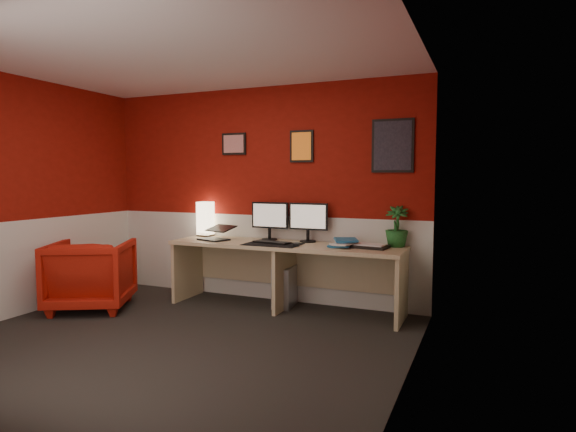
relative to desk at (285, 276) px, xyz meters
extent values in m
cube|color=black|center=(-0.47, -1.41, -0.36)|extent=(4.00, 3.50, 0.01)
cube|color=white|center=(-0.47, -1.41, 2.13)|extent=(4.00, 3.50, 0.01)
cube|color=maroon|center=(-0.47, 0.34, 0.89)|extent=(4.00, 0.01, 2.50)
cube|color=maroon|center=(-2.47, -1.41, 0.89)|extent=(0.01, 3.50, 2.50)
cube|color=maroon|center=(1.53, -1.41, 0.89)|extent=(0.01, 3.50, 2.50)
cube|color=silver|center=(-0.47, 0.34, 0.14)|extent=(4.00, 0.01, 1.00)
cube|color=silver|center=(-2.47, -1.41, 0.14)|extent=(0.01, 3.50, 1.00)
cube|color=silver|center=(1.52, -1.41, 0.14)|extent=(0.01, 3.50, 1.00)
cube|color=tan|center=(0.00, 0.00, 0.00)|extent=(2.60, 0.65, 0.73)
cube|color=#FFE5B2|center=(-1.15, 0.23, 0.56)|extent=(0.16, 0.16, 0.40)
cube|color=black|center=(-0.86, -0.07, 0.47)|extent=(0.39, 0.32, 0.22)
cube|color=black|center=(-0.28, 0.20, 0.66)|extent=(0.45, 0.06, 0.58)
cube|color=black|center=(0.19, 0.21, 0.66)|extent=(0.45, 0.06, 0.58)
cube|color=black|center=(-0.09, -0.12, 0.37)|extent=(0.60, 0.38, 0.01)
cube|color=black|center=(-0.12, -0.06, 0.38)|extent=(0.44, 0.21, 0.02)
cube|color=black|center=(0.20, -0.15, 0.39)|extent=(0.08, 0.11, 0.03)
imported|color=#22699E|center=(0.53, 0.02, 0.38)|extent=(0.23, 0.31, 0.03)
imported|color=silver|center=(0.59, 0.00, 0.40)|extent=(0.27, 0.32, 0.02)
imported|color=#22699E|center=(0.57, 0.00, 0.43)|extent=(0.33, 0.38, 0.03)
cube|color=black|center=(0.94, 0.04, 0.38)|extent=(0.38, 0.30, 0.03)
imported|color=#19591E|center=(1.17, 0.23, 0.58)|extent=(0.26, 0.26, 0.43)
cube|color=#99999E|center=(-0.05, 0.15, -0.14)|extent=(0.25, 0.47, 0.45)
imported|color=red|center=(-1.97, -0.81, 0.02)|extent=(1.11, 1.12, 0.76)
cube|color=red|center=(-0.80, 0.33, 1.49)|extent=(0.32, 0.02, 0.26)
cube|color=orange|center=(0.07, 0.33, 1.44)|extent=(0.28, 0.02, 0.36)
cube|color=black|center=(1.09, 0.33, 1.42)|extent=(0.44, 0.02, 0.56)
camera|label=1|loc=(2.04, -4.72, 1.09)|focal=29.67mm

